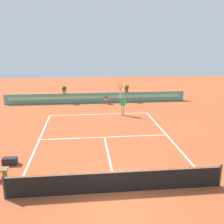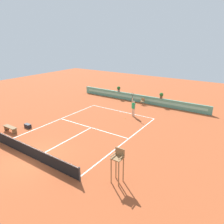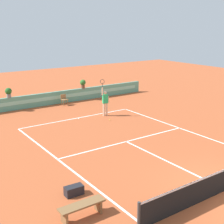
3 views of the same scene
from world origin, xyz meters
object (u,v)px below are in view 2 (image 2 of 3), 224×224
tennis_player (133,107)px  tennis_ball_near_baseline (125,118)px  umpire_chair (118,162)px  potted_plant_left (119,89)px  potted_plant_right (161,95)px  ball_kid_chair (143,101)px  bench_courtside (10,128)px  gear_bag (28,126)px

tennis_player → tennis_ball_near_baseline: (-0.36, -1.11, -1.02)m
umpire_chair → tennis_ball_near_baseline: umpire_chair is taller
potted_plant_left → potted_plant_right: (6.22, 0.00, 0.00)m
umpire_chair → tennis_player: 10.96m
ball_kid_chair → tennis_ball_near_baseline: bearing=-83.4°
umpire_chair → bench_courtside: bearing=178.3°
tennis_ball_near_baseline → potted_plant_right: potted_plant_right is taller
umpire_chair → bench_courtside: 11.80m
tennis_player → ball_kid_chair: bearing=102.8°
ball_kid_chair → bench_courtside: ball_kid_chair is taller
bench_courtside → tennis_ball_near_baseline: size_ratio=23.53×
potted_plant_left → gear_bag: bearing=-97.9°
umpire_chair → gear_bag: size_ratio=3.06×
tennis_ball_near_baseline → potted_plant_right: size_ratio=0.09×
umpire_chair → potted_plant_left: bearing=122.0°
ball_kid_chair → gear_bag: bearing=-115.1°
ball_kid_chair → bench_courtside: size_ratio=0.53×
tennis_player → potted_plant_right: (1.15, 5.08, 0.36)m
ball_kid_chair → potted_plant_left: size_ratio=1.17×
gear_bag → potted_plant_left: 13.51m
tennis_player → potted_plant_right: 5.22m
umpire_chair → bench_courtside: size_ratio=1.34×
ball_kid_chair → potted_plant_left: 4.24m
tennis_ball_near_baseline → tennis_player: bearing=71.9°
gear_bag → potted_plant_left: potted_plant_left is taller
ball_kid_chair → potted_plant_left: bearing=169.8°
umpire_chair → tennis_player: bearing=113.5°
gear_bag → tennis_player: bearing=50.1°
bench_courtside → tennis_player: 12.21m
gear_bag → umpire_chair: bearing=-9.0°
bench_courtside → tennis_player: bearing=52.7°
umpire_chair → gear_bag: umpire_chair is taller
tennis_player → gear_bag: bearing=-129.9°
umpire_chair → tennis_ball_near_baseline: size_ratio=31.47×
tennis_player → potted_plant_left: (-5.06, 5.08, 0.36)m
potted_plant_left → potted_plant_right: 6.22m
ball_kid_chair → umpire_chair: bearing=-69.6°
bench_courtside → tennis_ball_near_baseline: (7.02, 8.59, -0.34)m
umpire_chair → gear_bag: bearing=171.0°
umpire_chair → potted_plant_right: size_ratio=2.96×
ball_kid_chair → tennis_ball_near_baseline: ball_kid_chair is taller
bench_courtside → potted_plant_right: size_ratio=2.21×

